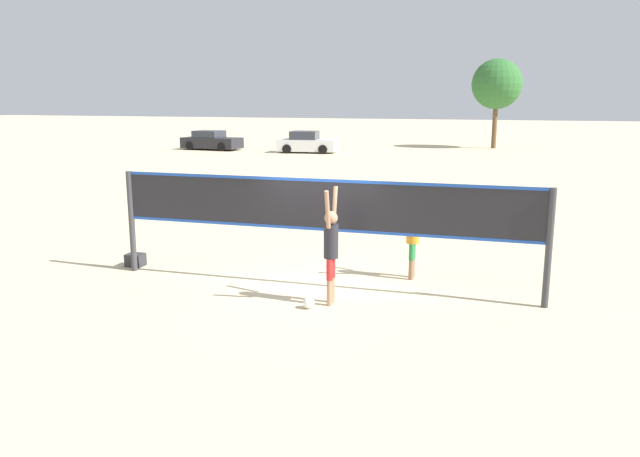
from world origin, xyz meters
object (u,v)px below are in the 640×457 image
(player_blocker, at_px, (413,233))
(volleyball, at_px, (309,303))
(player_spiker, at_px, (331,244))
(parked_car_near, at_px, (307,143))
(tree_left_cluster, at_px, (497,84))
(gear_bag, at_px, (135,260))
(parked_car_mid, at_px, (211,141))
(volleyball_net, at_px, (320,213))

(player_blocker, height_order, volleyball, player_blocker)
(volleyball, bearing_deg, player_spiker, 48.87)
(player_blocker, relative_size, volleyball, 8.87)
(parked_car_near, relative_size, tree_left_cluster, 0.64)
(player_blocker, relative_size, gear_bag, 4.92)
(player_blocker, height_order, tree_left_cluster, tree_left_cluster)
(player_spiker, relative_size, parked_car_mid, 0.49)
(player_spiker, xyz_separation_m, parked_car_near, (-10.65, 31.59, -0.52))
(volleyball_net, height_order, player_blocker, volleyball_net)
(parked_car_near, distance_m, tree_left_cluster, 15.56)
(volleyball, height_order, gear_bag, gear_bag)
(volleyball, distance_m, parked_car_mid, 37.02)
(player_spiker, distance_m, parked_car_near, 33.34)
(player_spiker, height_order, parked_car_near, player_spiker)
(volleyball_net, height_order, parked_car_mid, volleyball_net)
(volleyball_net, bearing_deg, gear_bag, 175.68)
(player_spiker, height_order, tree_left_cluster, tree_left_cluster)
(player_spiker, bearing_deg, tree_left_cluster, -3.01)
(player_spiker, bearing_deg, volleyball_net, 27.49)
(parked_car_mid, bearing_deg, parked_car_near, 3.08)
(player_spiker, xyz_separation_m, tree_left_cluster, (2.08, 39.49, 3.65))
(player_spiker, relative_size, tree_left_cluster, 0.33)
(tree_left_cluster, bearing_deg, player_blocker, -91.28)
(volleyball, bearing_deg, gear_bag, 160.57)
(player_spiker, bearing_deg, player_blocker, -29.59)
(tree_left_cluster, bearing_deg, gear_bag, -100.80)
(parked_car_near, bearing_deg, parked_car_mid, 171.78)
(player_blocker, bearing_deg, player_spiker, -29.59)
(parked_car_mid, bearing_deg, volleyball_net, -54.29)
(volleyball_net, xyz_separation_m, parked_car_near, (-10.14, 30.60, -0.92))
(player_blocker, xyz_separation_m, gear_bag, (-6.45, -0.85, -0.88))
(volleyball_net, distance_m, player_blocker, 2.21)
(volleyball, relative_size, parked_car_near, 0.05)
(volleyball, relative_size, tree_left_cluster, 0.03)
(volleyball_net, bearing_deg, tree_left_cluster, 86.15)
(volleyball_net, relative_size, parked_car_near, 2.10)
(volleyball_net, relative_size, player_spiker, 4.01)
(player_blocker, distance_m, parked_car_mid, 35.64)
(volleyball, bearing_deg, player_blocker, 58.50)
(volleyball_net, distance_m, parked_car_near, 32.25)
(tree_left_cluster, bearing_deg, player_spiker, -93.01)
(volleyball, relative_size, parked_car_mid, 0.05)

